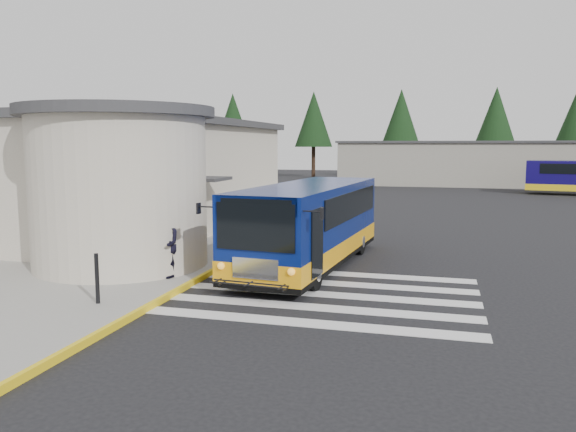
% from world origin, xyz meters
% --- Properties ---
extents(ground, '(140.00, 140.00, 0.00)m').
position_xyz_m(ground, '(0.00, 0.00, 0.00)').
color(ground, black).
rests_on(ground, ground).
extents(sidewalk, '(10.00, 34.00, 0.15)m').
position_xyz_m(sidewalk, '(-9.00, 4.00, 0.07)').
color(sidewalk, gray).
rests_on(sidewalk, ground).
extents(curb_strip, '(0.12, 34.00, 0.16)m').
position_xyz_m(curb_strip, '(-4.05, 4.00, 0.08)').
color(curb_strip, yellow).
rests_on(curb_strip, ground).
extents(station_building, '(12.70, 18.70, 4.80)m').
position_xyz_m(station_building, '(-10.84, 6.91, 2.57)').
color(station_building, '#BCAF9F').
rests_on(station_building, ground).
extents(crosswalk, '(8.00, 5.35, 0.01)m').
position_xyz_m(crosswalk, '(-0.50, -0.80, 0.01)').
color(crosswalk, silver).
rests_on(crosswalk, ground).
extents(depot_building, '(26.40, 8.40, 4.20)m').
position_xyz_m(depot_building, '(6.00, 42.00, 2.11)').
color(depot_building, gray).
rests_on(depot_building, ground).
extents(tree_line, '(58.40, 4.40, 10.00)m').
position_xyz_m(tree_line, '(6.29, 50.00, 6.77)').
color(tree_line, black).
rests_on(tree_line, ground).
extents(transit_bus, '(3.62, 9.36, 2.59)m').
position_xyz_m(transit_bus, '(-1.53, 2.43, 1.24)').
color(transit_bus, navy).
rests_on(transit_bus, ground).
extents(pedestrian_a, '(0.46, 0.69, 1.89)m').
position_xyz_m(pedestrian_a, '(-6.82, -1.49, 1.10)').
color(pedestrian_a, black).
rests_on(pedestrian_a, sidewalk).
extents(pedestrian_b, '(1.13, 1.14, 1.86)m').
position_xyz_m(pedestrian_b, '(-4.90, -0.70, 1.08)').
color(pedestrian_b, black).
rests_on(pedestrian_b, sidewalk).
extents(bollard, '(0.10, 0.10, 1.18)m').
position_xyz_m(bollard, '(-5.22, -3.48, 0.74)').
color(bollard, black).
rests_on(bollard, sidewalk).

